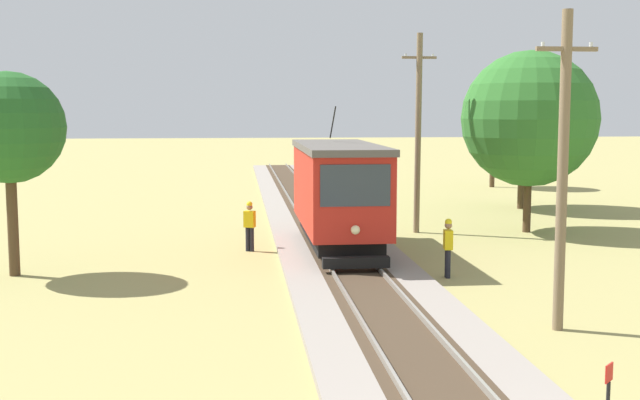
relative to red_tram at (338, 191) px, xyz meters
The scene contains 10 objects.
red_tram is the anchor object (origin of this frame).
utility_pole_near_tram 10.84m from the red_tram, 69.42° to the right, with size 1.40×0.28×7.19m.
utility_pole_mid 6.05m from the red_tram, 48.88° to the left, with size 1.40×0.41×8.01m.
trackside_signal_marker 16.20m from the red_tram, 82.50° to the right, with size 0.21×0.21×1.18m.
track_worker 5.24m from the red_tram, 57.39° to the right, with size 0.28×0.40×1.78m.
second_worker 3.38m from the red_tram, 165.67° to the left, with size 0.44×0.37×1.78m.
tree_left_near 9.54m from the red_tram, 26.06° to the left, with size 5.48×5.48×7.36m.
tree_right_near 15.97m from the red_tram, 47.00° to the left, with size 5.76×5.76×7.56m.
tree_left_far 26.15m from the red_tram, 60.30° to the left, with size 3.78×3.78×7.16m.
tree_right_far 10.78m from the red_tram, 165.54° to the right, with size 3.33×3.33×6.14m.
Camera 1 is at (-3.47, -8.68, 5.02)m, focal length 44.76 mm.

